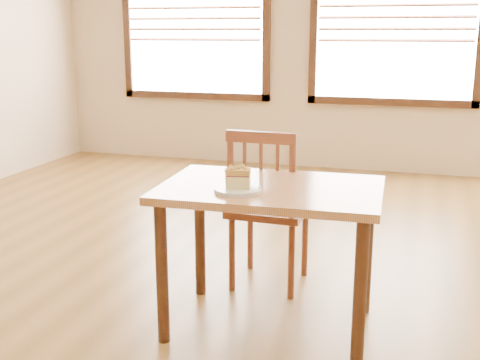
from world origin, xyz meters
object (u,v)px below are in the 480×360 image
Objects in this scene: cafe_chair_main at (268,207)px; plate at (238,190)px; cake_slice at (238,177)px; cafe_table_main at (270,208)px.

plate is at bearing 92.79° from cafe_chair_main.
cafe_table_main is at bearing 38.55° from cake_slice.
cafe_chair_main is at bearing 79.67° from cake_slice.
cafe_chair_main is 7.36× the size of cake_slice.
cafe_chair_main is (-0.14, 0.49, -0.15)m from cafe_table_main.
plate is 1.73× the size of cake_slice.
cafe_table_main is 0.23m from plate.
cake_slice is at bearing 92.58° from cafe_chair_main.
cafe_chair_main is 0.69m from plate.
plate is (0.02, -0.64, 0.27)m from cafe_chair_main.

